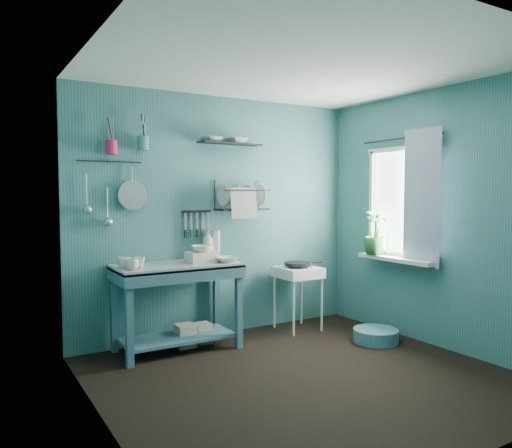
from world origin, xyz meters
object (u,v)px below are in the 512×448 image
wash_tub (202,257)px  colander (132,195)px  mug_left (132,264)px  storage_tin_small (203,333)px  frying_pan (298,264)px  storage_tin_large (185,336)px  utensil_cup_teal (143,143)px  mug_right (124,262)px  soap_bottle (208,244)px  water_bottle (216,244)px  hotplate_stand (298,298)px  work_counter (177,307)px  dish_rack (242,195)px  mug_mid (139,262)px  potted_plant (376,233)px  utensil_cup_magenta (111,147)px

wash_tub → colander: 0.88m
mug_left → storage_tin_small: size_ratio=0.61×
storage_tin_small → frying_pan: bearing=-4.7°
storage_tin_large → utensil_cup_teal: bearing=152.1°
mug_right → storage_tin_small: size_ratio=0.61×
soap_bottle → water_bottle: bearing=11.3°
wash_tub → frying_pan: size_ratio=0.93×
water_bottle → hotplate_stand: 1.10m
soap_bottle → work_counter: bearing=-154.5°
soap_bottle → dish_rack: (0.39, -0.02, 0.50)m
mug_mid → storage_tin_small: mug_mid is taller
mug_right → hotplate_stand: bearing=-0.3°
mug_left → storage_tin_small: mug_left is taller
potted_plant → work_counter: bearing=167.5°
utensil_cup_magenta → colander: utensil_cup_magenta is taller
soap_bottle → frying_pan: size_ratio=1.00×
utensil_cup_magenta → hotplate_stand: bearing=-7.0°
potted_plant → utensil_cup_magenta: bearing=165.3°
mug_left → frying_pan: 1.89m
mug_left → utensil_cup_teal: 1.18m
colander → storage_tin_large: 1.45m
mug_mid → storage_tin_large: size_ratio=0.45×
hotplate_stand → colander: size_ratio=2.45×
work_counter → storage_tin_large: bearing=18.5°
water_bottle → dish_rack: size_ratio=0.51×
mug_mid → soap_bottle: bearing=18.0°
mug_right → soap_bottle: (0.92, 0.20, 0.10)m
utensil_cup_magenta → frying_pan: bearing=-7.0°
frying_pan → potted_plant: size_ratio=0.63×
frying_pan → colander: bearing=171.2°
hotplate_stand → frying_pan: bearing=0.0°
utensil_cup_teal → storage_tin_large: size_ratio=0.59×
mug_right → water_bottle: (1.02, 0.22, 0.09)m
frying_pan → wash_tub: bearing=-179.5°
mug_mid → utensil_cup_teal: utensil_cup_teal is taller
colander → potted_plant: colander is taller
utensil_cup_magenta → storage_tin_small: size_ratio=0.65×
hotplate_stand → soap_bottle: bearing=174.4°
mug_right → utensil_cup_magenta: (-0.04, 0.23, 1.04)m
water_bottle → hotplate_stand: (0.88, -0.23, -0.62)m
wash_tub → dish_rack: (0.56, 0.20, 0.60)m
frying_pan → water_bottle: bearing=165.3°
work_counter → mug_mid: 0.60m
utensil_cup_magenta → potted_plant: utensil_cup_magenta is taller
work_counter → colander: (-0.34, 0.26, 1.06)m
mug_right → utensil_cup_teal: 1.14m
mug_right → wash_tub: (0.75, -0.02, 0.00)m
soap_bottle → mug_left: bearing=-158.2°
work_counter → potted_plant: (2.10, -0.46, 0.65)m
mug_right → soap_bottle: soap_bottle is taller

